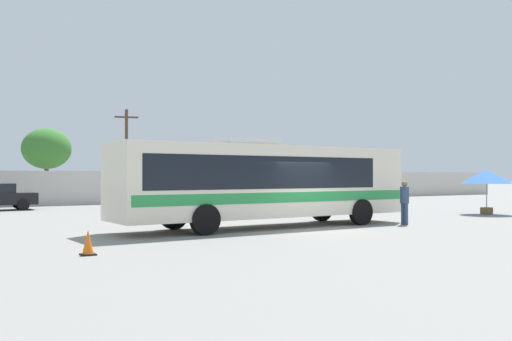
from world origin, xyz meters
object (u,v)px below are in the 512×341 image
coach_bus_cream_green (264,181)px  vendor_umbrella_near_gate_blue (486,177)px  utility_pole_near (126,153)px  traffic_cone_on_apron (88,243)px  roadside_tree_midleft (47,149)px  attendant_by_bus_door (405,200)px

coach_bus_cream_green → vendor_umbrella_near_gate_blue: size_ratio=4.79×
utility_pole_near → traffic_cone_on_apron: (-10.36, -28.20, -3.41)m
vendor_umbrella_near_gate_blue → utility_pole_near: utility_pole_near is taller
roadside_tree_midleft → utility_pole_near: bearing=-19.4°
vendor_umbrella_near_gate_blue → roadside_tree_midleft: roadside_tree_midleft is taller
utility_pole_near → traffic_cone_on_apron: bearing=-110.2°
coach_bus_cream_green → vendor_umbrella_near_gate_blue: coach_bus_cream_green is taller
attendant_by_bus_door → utility_pole_near: utility_pole_near is taller
traffic_cone_on_apron → attendant_by_bus_door: bearing=9.5°
traffic_cone_on_apron → roadside_tree_midleft: bearing=80.8°
coach_bus_cream_green → traffic_cone_on_apron: size_ratio=19.18×
roadside_tree_midleft → traffic_cone_on_apron: size_ratio=8.65×
coach_bus_cream_green → roadside_tree_midleft: bearing=96.4°
roadside_tree_midleft → vendor_umbrella_near_gate_blue: bearing=-57.3°
attendant_by_bus_door → vendor_umbrella_near_gate_blue: (8.08, 2.19, 0.90)m
coach_bus_cream_green → vendor_umbrella_near_gate_blue: bearing=1.1°
coach_bus_cream_green → vendor_umbrella_near_gate_blue: 13.60m
coach_bus_cream_green → utility_pole_near: (2.58, 24.06, 1.91)m
vendor_umbrella_near_gate_blue → traffic_cone_on_apron: size_ratio=4.01×
traffic_cone_on_apron → vendor_umbrella_near_gate_blue: bearing=11.6°
attendant_by_bus_door → traffic_cone_on_apron: bearing=-170.5°
coach_bus_cream_green → utility_pole_near: size_ratio=1.73×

